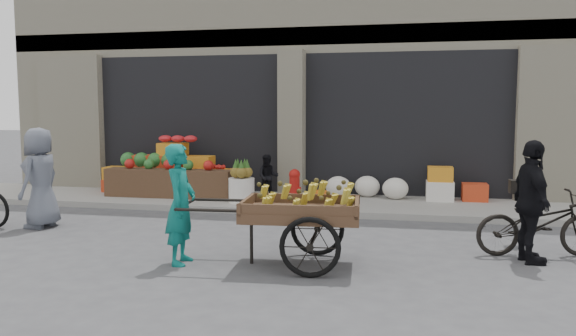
% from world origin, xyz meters
% --- Properties ---
extents(ground, '(80.00, 80.00, 0.00)m').
position_xyz_m(ground, '(0.00, 0.00, 0.00)').
color(ground, '#424244').
rests_on(ground, ground).
extents(sidewalk, '(18.00, 2.20, 0.12)m').
position_xyz_m(sidewalk, '(0.00, 4.10, 0.06)').
color(sidewalk, gray).
rests_on(sidewalk, ground).
extents(building, '(14.00, 6.45, 7.00)m').
position_xyz_m(building, '(0.00, 8.03, 3.37)').
color(building, beige).
rests_on(building, ground).
extents(fruit_display, '(3.10, 1.12, 1.24)m').
position_xyz_m(fruit_display, '(-2.48, 4.38, 0.67)').
color(fruit_display, red).
rests_on(fruit_display, sidewalk).
extents(pineapple_bin, '(0.52, 0.52, 0.50)m').
position_xyz_m(pineapple_bin, '(-0.75, 3.60, 0.37)').
color(pineapple_bin, silver).
rests_on(pineapple_bin, sidewalk).
extents(fire_hydrant, '(0.22, 0.22, 0.71)m').
position_xyz_m(fire_hydrant, '(0.35, 3.55, 0.50)').
color(fire_hydrant, '#A5140F').
rests_on(fire_hydrant, sidewalk).
extents(orange_bucket, '(0.32, 0.32, 0.30)m').
position_xyz_m(orange_bucket, '(0.85, 3.50, 0.27)').
color(orange_bucket, orange).
rests_on(orange_bucket, sidewalk).
extents(right_bay_goods, '(3.35, 0.60, 0.70)m').
position_xyz_m(right_bay_goods, '(2.61, 4.70, 0.41)').
color(right_bay_goods, silver).
rests_on(right_bay_goods, sidewalk).
extents(seated_person, '(0.51, 0.43, 0.93)m').
position_xyz_m(seated_person, '(-0.35, 4.20, 0.58)').
color(seated_person, black).
rests_on(seated_person, sidewalk).
extents(banana_cart, '(2.57, 1.20, 1.04)m').
position_xyz_m(banana_cart, '(1.15, -0.24, 0.76)').
color(banana_cart, brown).
rests_on(banana_cart, ground).
extents(vendor_woman, '(0.42, 0.60, 1.56)m').
position_xyz_m(vendor_woman, '(-0.34, -0.46, 0.78)').
color(vendor_woman, '#0E6B62').
rests_on(vendor_woman, ground).
extents(vendor_grey, '(0.55, 0.83, 1.69)m').
position_xyz_m(vendor_grey, '(-3.54, 1.15, 0.85)').
color(vendor_grey, slate).
rests_on(vendor_grey, ground).
extents(bicycle, '(1.80, 0.91, 0.90)m').
position_xyz_m(bicycle, '(4.29, 0.91, 0.45)').
color(bicycle, black).
rests_on(bicycle, ground).
extents(cyclist, '(0.56, 1.00, 1.61)m').
position_xyz_m(cyclist, '(4.09, 0.51, 0.80)').
color(cyclist, black).
rests_on(cyclist, ground).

